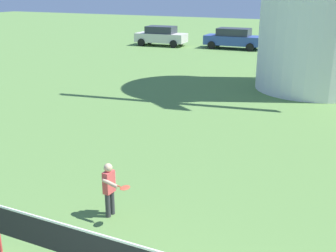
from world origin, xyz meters
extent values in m
cube|color=white|center=(-0.29, 1.56, 0.97)|extent=(4.82, 0.02, 0.04)
cylinder|color=#333338|center=(-1.60, 3.57, 0.27)|extent=(0.11, 0.11, 0.54)
cylinder|color=#333338|center=(-1.61, 3.43, 0.27)|extent=(0.11, 0.11, 0.54)
cube|color=#DB4C4C|center=(-1.61, 3.50, 0.77)|extent=(0.17, 0.27, 0.48)
sphere|color=#DBB28E|center=(-1.61, 3.50, 1.10)|extent=(0.18, 0.18, 0.18)
cylinder|color=#DBB28E|center=(-1.59, 3.67, 0.75)|extent=(0.08, 0.08, 0.36)
cylinder|color=#DBB28E|center=(-1.46, 3.34, 0.85)|extent=(0.37, 0.11, 0.14)
cylinder|color=#D84C33|center=(-1.32, 3.32, 0.85)|extent=(0.22, 0.04, 0.04)
ellipsoid|color=#D84C33|center=(-1.10, 3.30, 0.85)|extent=(0.20, 0.26, 0.03)
cube|color=silver|center=(-12.30, 27.78, 0.65)|extent=(4.18, 1.99, 0.70)
cube|color=#2D333D|center=(-12.30, 27.78, 1.28)|extent=(2.38, 1.65, 0.56)
cylinder|color=black|center=(-10.98, 28.73, 0.30)|extent=(0.61, 0.22, 0.60)
cylinder|color=black|center=(-10.86, 27.03, 0.30)|extent=(0.61, 0.22, 0.60)
cylinder|color=black|center=(-13.75, 28.53, 0.30)|extent=(0.61, 0.22, 0.60)
cylinder|color=black|center=(-13.62, 26.84, 0.30)|extent=(0.61, 0.22, 0.60)
cube|color=#334C99|center=(-6.47, 28.59, 0.65)|extent=(4.45, 1.82, 0.70)
cube|color=#2D333D|center=(-6.47, 28.59, 1.28)|extent=(2.51, 1.56, 0.56)
cylinder|color=black|center=(-4.99, 29.48, 0.30)|extent=(0.60, 0.20, 0.60)
cylinder|color=black|center=(-4.95, 27.78, 0.30)|extent=(0.60, 0.20, 0.60)
cylinder|color=black|center=(-7.99, 29.40, 0.30)|extent=(0.60, 0.20, 0.60)
cylinder|color=black|center=(-7.94, 27.70, 0.30)|extent=(0.60, 0.20, 0.60)
camera|label=1|loc=(2.79, -2.97, 4.60)|focal=44.41mm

